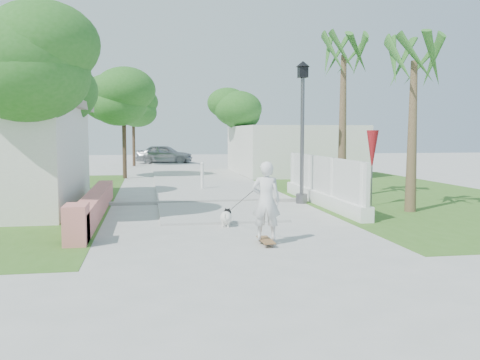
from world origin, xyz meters
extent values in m
plane|color=#B7B7B2|center=(0.00, 0.00, 0.00)|extent=(90.00, 90.00, 0.00)
cube|color=#B7B7B2|center=(0.00, 20.00, 0.03)|extent=(3.20, 36.00, 0.06)
cube|color=#999993|center=(0.00, 6.00, 0.05)|extent=(6.50, 0.25, 0.10)
cube|color=#396720|center=(7.00, 8.00, 0.01)|extent=(8.00, 20.00, 0.01)
cube|color=tan|center=(-3.30, 4.00, 0.30)|extent=(0.45, 8.00, 0.60)
cube|color=tan|center=(-3.30, 0.20, 0.40)|extent=(0.45, 0.80, 0.80)
cube|color=white|center=(3.40, 5.00, 0.20)|extent=(0.35, 7.00, 0.40)
cube|color=white|center=(3.40, 5.00, 0.95)|extent=(0.10, 7.00, 1.10)
cube|color=white|center=(3.40, 1.80, 0.75)|extent=(0.14, 0.14, 1.50)
cube|color=white|center=(3.40, 4.00, 0.75)|extent=(0.14, 0.14, 1.50)
cube|color=white|center=(3.40, 6.20, 0.75)|extent=(0.14, 0.14, 1.50)
cube|color=white|center=(3.40, 8.20, 0.75)|extent=(0.14, 0.14, 1.50)
cube|color=silver|center=(6.00, 18.00, 1.30)|extent=(6.00, 8.00, 2.60)
cylinder|color=#59595E|center=(2.90, 5.50, 0.15)|extent=(0.36, 0.36, 0.30)
cylinder|color=#59595E|center=(2.90, 5.50, 2.00)|extent=(0.12, 0.12, 4.00)
cube|color=black|center=(2.90, 5.50, 4.10)|extent=(0.28, 0.28, 0.35)
cone|color=black|center=(2.90, 5.50, 4.35)|extent=(0.44, 0.44, 0.18)
cylinder|color=white|center=(0.20, 10.00, 0.50)|extent=(0.12, 0.12, 1.00)
sphere|color=white|center=(0.20, 10.00, 1.02)|extent=(0.14, 0.14, 0.14)
cylinder|color=#59595E|center=(4.80, 4.50, 1.00)|extent=(0.04, 0.04, 2.00)
cone|color=#AE1826|center=(4.80, 4.50, 1.70)|extent=(0.36, 0.36, 1.20)
cylinder|color=#4C3826|center=(-4.50, 3.00, 1.92)|extent=(0.20, 0.20, 3.85)
ellipsoid|color=#22611B|center=(-4.50, 3.00, 3.58)|extent=(3.60, 3.60, 2.70)
ellipsoid|color=#22611B|center=(-4.30, 2.80, 3.92)|extent=(3.06, 3.06, 2.30)
ellipsoid|color=#22611B|center=(-4.70, 3.20, 4.28)|extent=(2.70, 2.70, 2.02)
cylinder|color=#4C3826|center=(-5.50, 8.50, 1.75)|extent=(0.20, 0.20, 3.50)
ellipsoid|color=#22611B|center=(-5.50, 8.50, 3.25)|extent=(3.20, 3.20, 2.40)
ellipsoid|color=#22611B|center=(-5.30, 8.30, 3.60)|extent=(2.72, 2.72, 2.05)
ellipsoid|color=#22611B|center=(-5.70, 8.70, 3.95)|extent=(2.40, 2.40, 1.79)
cylinder|color=#4C3826|center=(-3.00, 16.00, 1.92)|extent=(0.20, 0.20, 3.85)
ellipsoid|color=#22611B|center=(-3.00, 16.00, 3.58)|extent=(3.40, 3.40, 2.55)
ellipsoid|color=#22611B|center=(-2.80, 15.80, 3.92)|extent=(2.89, 2.89, 2.18)
ellipsoid|color=#22611B|center=(-3.20, 16.20, 4.28)|extent=(2.55, 2.55, 1.90)
cylinder|color=#4C3826|center=(3.20, 20.00, 1.75)|extent=(0.20, 0.20, 3.50)
ellipsoid|color=#22611B|center=(3.20, 20.00, 3.25)|extent=(3.00, 3.00, 2.25)
ellipsoid|color=#22611B|center=(3.40, 19.80, 3.60)|extent=(2.55, 2.55, 1.92)
ellipsoid|color=#22611B|center=(3.00, 20.20, 3.95)|extent=(2.25, 2.25, 1.68)
cylinder|color=#4C3826|center=(-2.80, 26.00, 1.92)|extent=(0.20, 0.20, 3.85)
ellipsoid|color=#22611B|center=(-2.80, 26.00, 3.58)|extent=(3.20, 3.20, 2.40)
ellipsoid|color=#22611B|center=(-2.60, 25.80, 3.92)|extent=(2.72, 2.72, 2.05)
ellipsoid|color=#22611B|center=(-3.00, 26.20, 4.28)|extent=(2.40, 2.40, 1.79)
cone|color=brown|center=(4.60, 6.50, 2.40)|extent=(0.32, 0.32, 4.80)
cone|color=brown|center=(5.40, 3.20, 2.10)|extent=(0.32, 0.32, 4.20)
cube|color=brown|center=(0.42, -0.44, 0.09)|extent=(0.43, 0.84, 0.02)
imported|color=silver|center=(0.42, -0.44, 0.88)|extent=(0.65, 0.51, 1.56)
cylinder|color=gray|center=(0.35, -0.73, 0.03)|extent=(0.03, 0.06, 0.06)
cylinder|color=gray|center=(0.49, -0.73, 0.03)|extent=(0.03, 0.06, 0.06)
cylinder|color=gray|center=(0.35, -0.15, 0.03)|extent=(0.03, 0.06, 0.06)
cylinder|color=gray|center=(0.49, -0.15, 0.03)|extent=(0.03, 0.06, 0.06)
ellipsoid|color=white|center=(-0.07, 1.71, 0.22)|extent=(0.40, 0.52, 0.29)
sphere|color=black|center=(0.00, 1.91, 0.31)|extent=(0.19, 0.19, 0.19)
sphere|color=white|center=(0.02, 2.00, 0.28)|extent=(0.09, 0.09, 0.09)
cone|color=black|center=(-0.05, 1.93, 0.39)|extent=(0.05, 0.05, 0.07)
cone|color=black|center=(0.04, 1.90, 0.39)|extent=(0.05, 0.05, 0.07)
cylinder|color=white|center=(-0.10, 1.83, 0.07)|extent=(0.04, 0.04, 0.13)
cylinder|color=white|center=(0.03, 1.79, 0.07)|extent=(0.04, 0.04, 0.13)
cylinder|color=white|center=(-0.16, 1.62, 0.07)|extent=(0.04, 0.04, 0.13)
cylinder|color=white|center=(-0.04, 1.58, 0.07)|extent=(0.04, 0.04, 0.13)
cylinder|color=white|center=(-0.13, 1.50, 0.29)|extent=(0.06, 0.11, 0.11)
imported|color=#989A9F|center=(-0.67, 28.69, 0.69)|extent=(4.33, 2.54, 1.38)
camera|label=1|loc=(-1.87, -10.70, 2.21)|focal=40.00mm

